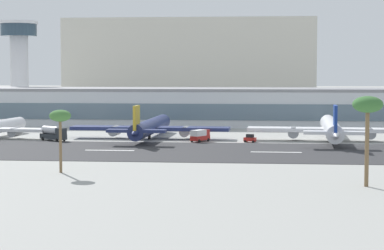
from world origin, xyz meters
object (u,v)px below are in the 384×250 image
(airliner_navy_tail_gate_2, at_px, (331,129))
(airliner_gold_tail_gate_1, at_px, (149,127))
(control_tower, at_px, (19,56))
(service_baggage_tug_0, at_px, (250,138))
(terminal_building, at_px, (181,107))
(service_box_truck_1, at_px, (200,135))
(distant_hotel_block, at_px, (190,63))
(service_fuel_truck_2, at_px, (53,133))
(palm_tree_0, at_px, (60,118))
(palm_tree_1, at_px, (368,108))

(airliner_navy_tail_gate_2, bearing_deg, airliner_gold_tail_gate_1, 90.38)
(control_tower, relative_size, service_baggage_tug_0, 11.17)
(terminal_building, relative_size, service_box_truck_1, 25.70)
(distant_hotel_block, relative_size, service_fuel_truck_2, 15.12)
(airliner_gold_tail_gate_1, height_order, airliner_navy_tail_gate_2, airliner_navy_tail_gate_2)
(palm_tree_0, bearing_deg, control_tower, 111.28)
(terminal_building, relative_size, palm_tree_0, 13.70)
(control_tower, bearing_deg, terminal_building, -26.94)
(terminal_building, xyz_separation_m, airliner_navy_tail_gate_2, (47.45, -54.61, -3.10))
(terminal_building, xyz_separation_m, service_baggage_tug_0, (25.44, -59.42, -5.47))
(service_fuel_truck_2, bearing_deg, palm_tree_1, -10.30)
(distant_hotel_block, bearing_deg, service_baggage_tug_0, -79.51)
(distant_hotel_block, relative_size, service_box_truck_1, 20.20)
(service_box_truck_1, distance_m, palm_tree_0, 65.93)
(service_baggage_tug_0, distance_m, service_box_truck_1, 13.47)
(distant_hotel_block, distance_m, palm_tree_1, 266.76)
(airliner_navy_tail_gate_2, height_order, palm_tree_1, palm_tree_1)
(palm_tree_1, bearing_deg, airliner_gold_tail_gate_1, 121.61)
(control_tower, relative_size, airliner_gold_tail_gate_1, 0.79)
(service_baggage_tug_0, height_order, palm_tree_0, palm_tree_0)
(airliner_gold_tail_gate_1, distance_m, service_fuel_truck_2, 26.60)
(terminal_building, distance_m, control_tower, 81.06)
(airliner_gold_tail_gate_1, height_order, palm_tree_1, palm_tree_1)
(control_tower, bearing_deg, service_fuel_truck_2, -66.40)
(control_tower, bearing_deg, palm_tree_1, -55.30)
(distant_hotel_block, distance_m, palm_tree_0, 249.71)
(control_tower, distance_m, palm_tree_1, 205.00)
(control_tower, bearing_deg, service_baggage_tug_0, -44.82)
(palm_tree_0, height_order, palm_tree_1, palm_tree_1)
(service_fuel_truck_2, bearing_deg, distant_hotel_block, 118.00)
(terminal_building, relative_size, service_fuel_truck_2, 19.23)
(service_baggage_tug_0, xyz_separation_m, service_fuel_truck_2, (-53.83, -0.87, 0.98))
(control_tower, xyz_separation_m, distant_hotel_block, (61.03, 92.50, -2.18))
(service_box_truck_1, bearing_deg, palm_tree_1, -123.41)
(airliner_navy_tail_gate_2, height_order, service_fuel_truck_2, airliner_navy_tail_gate_2)
(service_baggage_tug_0, bearing_deg, palm_tree_0, 76.29)
(airliner_gold_tail_gate_1, distance_m, palm_tree_0, 69.07)
(palm_tree_1, bearing_deg, service_baggage_tug_0, 105.84)
(terminal_building, distance_m, service_baggage_tug_0, 64.86)
(terminal_building, relative_size, service_baggage_tug_0, 46.60)
(service_baggage_tug_0, relative_size, service_box_truck_1, 0.55)
(airliner_navy_tail_gate_2, bearing_deg, distant_hotel_block, 19.76)
(distant_hotel_block, xyz_separation_m, palm_tree_0, (0.09, -249.40, -12.44))
(control_tower, height_order, airliner_gold_tail_gate_1, control_tower)
(terminal_building, height_order, service_box_truck_1, terminal_building)
(terminal_building, height_order, palm_tree_0, terminal_building)
(distant_hotel_block, distance_m, service_baggage_tug_0, 192.11)
(terminal_building, xyz_separation_m, control_tower, (-70.35, 35.76, 18.50))
(airliner_navy_tail_gate_2, distance_m, palm_tree_0, 87.68)
(service_baggage_tug_0, height_order, service_fuel_truck_2, service_fuel_truck_2)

